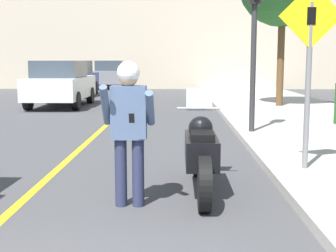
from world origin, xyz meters
name	(u,v)px	position (x,y,z in m)	size (l,w,h in m)	color
road_center_line	(77,152)	(-0.60, 6.00, 0.00)	(0.12, 36.00, 0.01)	yellow
building_backdrop	(157,20)	(0.00, 26.00, 4.10)	(28.00, 1.20, 8.21)	beige
motorcycle	(201,153)	(1.58, 3.40, 0.51)	(0.62, 2.27, 1.30)	black
person_biker	(129,119)	(0.72, 2.76, 1.02)	(0.59, 0.46, 1.68)	#282D4C
crossing_sign	(309,59)	(3.13, 4.17, 1.71)	(0.91, 0.08, 2.62)	slate
traffic_light	(254,19)	(2.91, 7.74, 2.57)	(0.26, 0.30, 3.49)	#2D2D30
parked_car_white	(61,83)	(-3.02, 14.56, 0.86)	(1.88, 4.20, 1.68)	black
parked_car_blue	(73,78)	(-3.75, 19.77, 0.86)	(1.88, 4.20, 1.68)	black
parked_car_grey	(111,74)	(-2.82, 26.15, 0.86)	(1.88, 4.20, 1.68)	black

